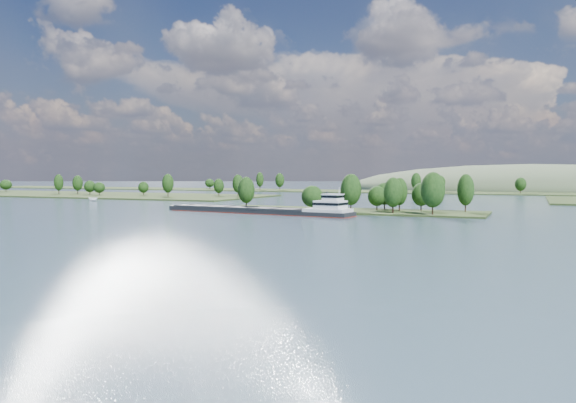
% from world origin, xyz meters
% --- Properties ---
extents(ground, '(1800.00, 1800.00, 0.00)m').
position_xyz_m(ground, '(0.00, 120.00, 0.00)').
color(ground, '#364C5D').
rests_on(ground, ground).
extents(tree_island, '(100.00, 30.24, 15.15)m').
position_xyz_m(tree_island, '(7.21, 178.92, 4.17)').
color(tree_island, '#233316').
rests_on(tree_island, ground).
extents(left_bank, '(300.00, 80.00, 14.65)m').
position_xyz_m(left_bank, '(-228.73, 260.04, 0.86)').
color(left_bank, '#233316').
rests_on(left_bank, ground).
extents(back_shoreline, '(900.00, 60.00, 15.71)m').
position_xyz_m(back_shoreline, '(8.02, 399.72, 0.68)').
color(back_shoreline, '#233316').
rests_on(back_shoreline, ground).
extents(hill_west, '(320.00, 160.00, 44.00)m').
position_xyz_m(hill_west, '(60.00, 500.00, 0.00)').
color(hill_west, '#47583D').
rests_on(hill_west, ground).
extents(cargo_barge, '(75.05, 19.22, 10.08)m').
position_xyz_m(cargo_barge, '(-21.57, 159.48, 1.27)').
color(cargo_barge, black).
rests_on(cargo_barge, ground).
extents(motorboat, '(5.49, 2.24, 2.09)m').
position_xyz_m(motorboat, '(-140.44, 202.77, 1.05)').
color(motorboat, white).
rests_on(motorboat, ground).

